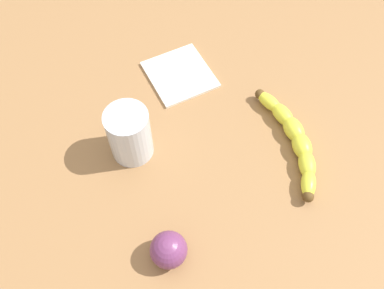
% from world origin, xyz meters
% --- Properties ---
extents(wooden_tabletop, '(1.20, 1.20, 0.03)m').
position_xyz_m(wooden_tabletop, '(0.00, 0.00, 0.01)').
color(wooden_tabletop, olive).
rests_on(wooden_tabletop, ground).
extents(banana, '(0.23, 0.10, 0.03)m').
position_xyz_m(banana, '(0.10, 0.12, 0.05)').
color(banana, yellow).
rests_on(banana, wooden_tabletop).
extents(smoothie_glass, '(0.07, 0.07, 0.10)m').
position_xyz_m(smoothie_glass, '(-0.04, -0.12, 0.08)').
color(smoothie_glass, silver).
rests_on(smoothie_glass, wooden_tabletop).
extents(plum_fruit, '(0.06, 0.06, 0.06)m').
position_xyz_m(plum_fruit, '(0.15, -0.17, 0.06)').
color(plum_fruit, '#6B3360').
rests_on(plum_fruit, wooden_tabletop).
extents(folded_napkin, '(0.14, 0.13, 0.01)m').
position_xyz_m(folded_napkin, '(-0.15, 0.04, 0.03)').
color(folded_napkin, white).
rests_on(folded_napkin, wooden_tabletop).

